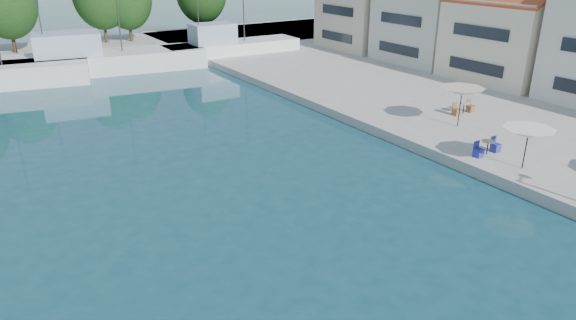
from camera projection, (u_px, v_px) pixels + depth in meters
quay_right at (523, 93)px, 40.25m from camera, size 32.00×92.00×0.60m
quay_far at (35, 56)px, 54.11m from camera, size 90.00×16.00×0.60m
building_04 at (515, 25)px, 41.79m from camera, size 9.00×8.80×9.20m
building_05 at (432, 12)px, 48.71m from camera, size 8.40×8.80×9.70m
building_06 at (369, 1)px, 55.63m from camera, size 9.00×8.80×10.20m
trawler_03 at (97, 61)px, 47.94m from camera, size 19.40×7.64×10.20m
trawler_04 at (229, 49)px, 53.63m from camera, size 14.45×4.11×10.20m
tree_05 at (6, 2)px, 52.26m from camera, size 6.05×6.05×8.96m
umbrella_white at (529, 133)px, 24.88m from camera, size 2.50×2.50×2.11m
umbrella_cream at (462, 92)px, 30.89m from camera, size 2.70×2.70×2.44m
cafe_table_02 at (487, 149)px, 27.24m from camera, size 1.82×0.70×0.76m
cafe_table_03 at (463, 109)px, 34.02m from camera, size 1.82×0.70×0.76m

